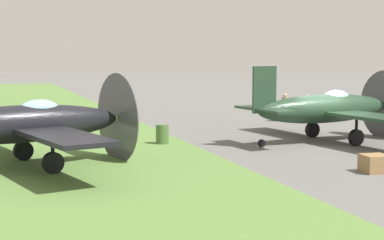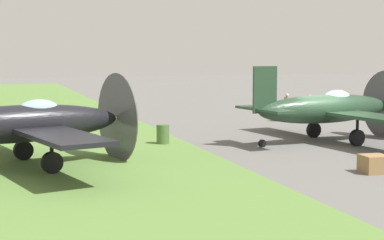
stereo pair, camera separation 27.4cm
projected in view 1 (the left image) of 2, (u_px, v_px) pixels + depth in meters
The scene contains 8 objects.
ground_plane at pixel (327, 145), 29.56m from camera, with size 160.00×160.00×0.00m, color #605E5B.
grass_verge at pixel (80, 158), 25.93m from camera, with size 120.00×11.00×0.01m, color #567A38.
airplane_lead at pixel (328, 109), 30.30m from camera, with size 10.79×8.58×3.82m.
airplane_wingman at pixel (26, 124), 23.61m from camera, with size 11.03×8.84×3.91m.
ground_crew_chief at pixel (285, 107), 39.10m from camera, with size 0.56×0.38×1.73m.
ground_crew_mechanic at pixel (308, 108), 38.16m from camera, with size 0.61×0.38×1.73m.
fuel_drum at pixel (162, 134), 29.79m from camera, with size 0.60×0.60×0.90m, color #476633.
supply_crate at pixel (375, 164), 22.79m from camera, with size 0.90×0.90×0.64m, color olive.
Camera 1 is at (25.72, -15.30, 4.35)m, focal length 59.66 mm.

